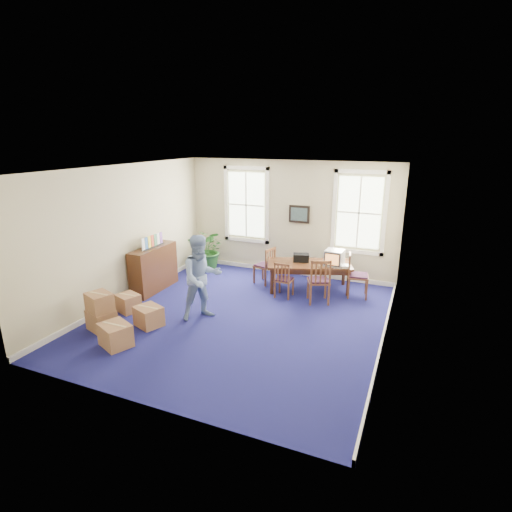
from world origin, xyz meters
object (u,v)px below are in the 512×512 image
at_px(conference_table, 309,276).
at_px(chair_near_left, 284,279).
at_px(cardboard_boxes, 112,310).
at_px(potted_plant, 209,250).
at_px(man, 202,278).
at_px(crt_tv, 334,258).
at_px(credenza, 154,268).

relative_size(conference_table, chair_near_left, 2.30).
height_order(conference_table, cardboard_boxes, cardboard_boxes).
bearing_deg(conference_table, potted_plant, 153.66).
height_order(conference_table, potted_plant, potted_plant).
height_order(conference_table, man, man).
distance_m(crt_tv, chair_near_left, 1.37).
height_order(credenza, cardboard_boxes, credenza).
relative_size(crt_tv, cardboard_boxes, 0.33).
bearing_deg(man, chair_near_left, 6.48).
relative_size(conference_table, crt_tv, 4.41).
xyz_separation_m(credenza, cardboard_boxes, (0.56, -2.16, -0.17)).
bearing_deg(potted_plant, crt_tv, -5.12).
height_order(crt_tv, credenza, credenza).
height_order(conference_table, crt_tv, crt_tv).
height_order(crt_tv, cardboard_boxes, crt_tv).
bearing_deg(chair_near_left, conference_table, -120.25).
relative_size(crt_tv, credenza, 0.32).
bearing_deg(cardboard_boxes, crt_tv, 45.37).
distance_m(conference_table, chair_near_left, 0.84).
relative_size(chair_near_left, man, 0.49).
relative_size(conference_table, man, 1.13).
relative_size(conference_table, credenza, 1.39).
distance_m(conference_table, credenza, 3.97).
distance_m(conference_table, cardboard_boxes, 4.83).
distance_m(conference_table, crt_tv, 0.83).
relative_size(man, cardboard_boxes, 1.28).
relative_size(man, potted_plant, 1.49).
relative_size(crt_tv, potted_plant, 0.38).
bearing_deg(man, credenza, 104.45).
bearing_deg(credenza, chair_near_left, 14.05).
relative_size(potted_plant, cardboard_boxes, 0.86).
distance_m(chair_near_left, credenza, 3.33).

